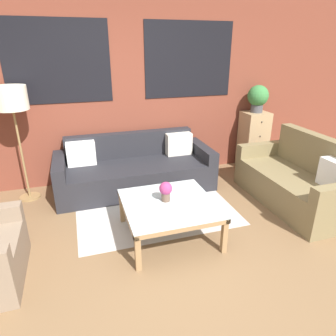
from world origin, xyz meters
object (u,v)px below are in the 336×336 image
at_px(settee_vintage, 297,182).
at_px(floor_lamp, 12,102).
at_px(coffee_table, 169,207).
at_px(potted_plant, 258,97).
at_px(couch_dark, 135,170).
at_px(flower_vase, 166,190).
at_px(drawer_cabinet, 253,140).

bearing_deg(settee_vintage, floor_lamp, 160.34).
height_order(settee_vintage, coffee_table, settee_vintage).
bearing_deg(potted_plant, floor_lamp, -178.39).
distance_m(coffee_table, floor_lamp, 2.39).
xyz_separation_m(coffee_table, floor_lamp, (-1.61, 1.47, 0.98)).
height_order(couch_dark, potted_plant, potted_plant).
bearing_deg(couch_dark, flower_vase, -86.36).
xyz_separation_m(coffee_table, potted_plant, (2.04, 1.57, 0.86)).
bearing_deg(drawer_cabinet, flower_vase, -143.60).
xyz_separation_m(floor_lamp, flower_vase, (1.59, -1.41, -0.80)).
bearing_deg(coffee_table, settee_vintage, 6.60).
xyz_separation_m(couch_dark, drawer_cabinet, (2.14, 0.22, 0.21)).
distance_m(couch_dark, settee_vintage, 2.28).
xyz_separation_m(settee_vintage, flower_vase, (-1.90, -0.17, 0.24)).
relative_size(couch_dark, settee_vintage, 1.35).
bearing_deg(floor_lamp, flower_vase, -41.64).
xyz_separation_m(settee_vintage, drawer_cabinet, (0.15, 1.35, 0.18)).
height_order(settee_vintage, floor_lamp, floor_lamp).
bearing_deg(potted_plant, settee_vintage, -96.51).
distance_m(couch_dark, potted_plant, 2.35).
bearing_deg(floor_lamp, coffee_table, -42.29).
distance_m(floor_lamp, drawer_cabinet, 3.75).
bearing_deg(couch_dark, drawer_cabinet, 5.93).
bearing_deg(coffee_table, flower_vase, 112.14).
height_order(coffee_table, floor_lamp, floor_lamp).
distance_m(settee_vintage, coffee_table, 1.90).
distance_m(settee_vintage, flower_vase, 1.92).
relative_size(couch_dark, floor_lamp, 1.46).
height_order(coffee_table, flower_vase, flower_vase).
bearing_deg(drawer_cabinet, settee_vintage, -96.51).
height_order(potted_plant, flower_vase, potted_plant).
distance_m(coffee_table, flower_vase, 0.19).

